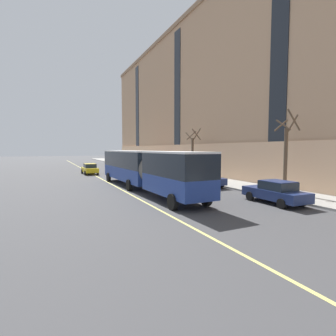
# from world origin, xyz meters

# --- Properties ---
(ground_plane) EXTENTS (260.00, 260.00, 0.00)m
(ground_plane) POSITION_xyz_m (0.00, 0.00, 0.00)
(ground_plane) COLOR #424244
(sidewalk) EXTENTS (4.45, 160.00, 0.15)m
(sidewalk) POSITION_xyz_m (9.18, 3.00, 0.07)
(sidewalk) COLOR #9E9B93
(sidewalk) RESTS_ON ground
(apartment_facade) EXTENTS (15.20, 110.00, 24.45)m
(apartment_facade) POSITION_xyz_m (17.39, -0.00, 12.21)
(apartment_facade) COLOR tan
(apartment_facade) RESTS_ON ground
(city_bus) EXTENTS (3.27, 18.88, 3.53)m
(city_bus) POSITION_xyz_m (-0.59, 3.88, 2.05)
(city_bus) COLOR navy
(city_bus) RESTS_ON ground
(parked_car_navy_1) EXTENTS (2.07, 4.56, 1.56)m
(parked_car_navy_1) POSITION_xyz_m (5.78, 16.57, 0.78)
(parked_car_navy_1) COLOR navy
(parked_car_navy_1) RESTS_ON ground
(parked_car_darkgray_2) EXTENTS (2.04, 4.77, 1.56)m
(parked_car_darkgray_2) POSITION_xyz_m (5.60, 9.96, 0.78)
(parked_car_darkgray_2) COLOR #4C4C51
(parked_car_darkgray_2) RESTS_ON ground
(parked_car_navy_3) EXTENTS (2.10, 4.64, 1.56)m
(parked_car_navy_3) POSITION_xyz_m (5.62, -5.31, 0.78)
(parked_car_navy_3) COLOR navy
(parked_car_navy_3) RESTS_ON ground
(parked_car_red_5) EXTENTS (2.13, 4.46, 1.56)m
(parked_car_red_5) POSITION_xyz_m (5.60, 25.31, 0.78)
(parked_car_red_5) COLOR #B21E19
(parked_car_red_5) RESTS_ON ground
(parked_car_navy_6) EXTENTS (1.97, 4.74, 1.56)m
(parked_car_navy_6) POSITION_xyz_m (5.86, 3.62, 0.78)
(parked_car_navy_6) COLOR navy
(parked_car_navy_6) RESTS_ON ground
(parked_car_champagne_7) EXTENTS (1.96, 4.72, 1.56)m
(parked_car_champagne_7) POSITION_xyz_m (5.78, 31.43, 0.78)
(parked_car_champagne_7) COLOR #BCAD89
(parked_car_champagne_7) RESTS_ON ground
(taxi_cab) EXTENTS (2.07, 4.36, 1.56)m
(taxi_cab) POSITION_xyz_m (-2.65, 21.30, 0.78)
(taxi_cab) COLOR yellow
(taxi_cab) RESTS_ON ground
(street_tree_mid_block) EXTENTS (1.54, 1.54, 6.66)m
(street_tree_mid_block) POSITION_xyz_m (9.15, -3.02, 3.38)
(street_tree_mid_block) COLOR brown
(street_tree_mid_block) RESTS_ON sidewalk
(street_tree_far_uptown) EXTENTS (1.71, 1.81, 6.26)m
(street_tree_far_uptown) POSITION_xyz_m (9.18, 11.83, 3.29)
(street_tree_far_uptown) COLOR brown
(street_tree_far_uptown) RESTS_ON sidewalk
(lane_centerline) EXTENTS (0.16, 140.00, 0.01)m
(lane_centerline) POSITION_xyz_m (-2.29, 3.00, 0.00)
(lane_centerline) COLOR #E0D66B
(lane_centerline) RESTS_ON ground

